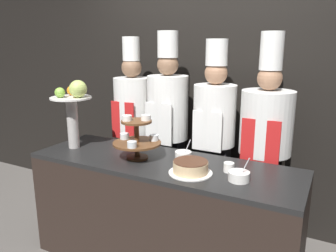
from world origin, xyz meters
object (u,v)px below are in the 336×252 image
Objects in this scene: tiered_stand at (137,138)px; chef_center_right at (214,133)px; serving_bowl_near at (239,176)px; chef_right at (265,142)px; fruit_pedestal at (73,104)px; serving_bowl_far at (183,155)px; chef_left at (133,122)px; cake_round at (191,167)px; chef_center_left at (168,124)px; cup_white at (229,167)px.

chef_center_right is at bearing 57.05° from tiered_stand.
chef_center_right is at bearing 121.96° from serving_bowl_near.
chef_right is at bearing -0.00° from chef_center_right.
serving_bowl_near is at bearing -91.91° from chef_right.
fruit_pedestal is (-0.61, -0.01, 0.21)m from tiered_stand.
serving_bowl_far is (0.92, 0.17, -0.34)m from fruit_pedestal.
tiered_stand is 0.20× the size of chef_left.
chef_center_right is 0.44m from chef_right.
chef_left is at bearing -180.00° from chef_center_right.
serving_bowl_far reaches higher than cake_round.
chef_center_right is at bearing 31.78° from fruit_pedestal.
chef_left is at bearing 143.25° from cake_round.
tiered_stand is 0.64m from fruit_pedestal.
chef_right is at bearing 88.09° from serving_bowl_near.
serving_bowl_far is at bearing -50.42° from chef_center_left.
fruit_pedestal is at bearing -104.75° from chef_left.
serving_bowl_far is 0.69m from chef_right.
cake_round is 1.82× the size of serving_bowl_near.
serving_bowl_near is 0.09× the size of chef_right.
chef_center_right is (-0.09, 0.69, 0.06)m from cake_round.
chef_left reaches higher than cake_round.
chef_center_right is at bearing 0.01° from chef_center_left.
serving_bowl_near is at bearing 5.24° from cake_round.
fruit_pedestal is at bearing -148.22° from chef_center_right.
serving_bowl_near is (0.81, -0.05, -0.13)m from tiered_stand.
chef_right is (0.51, 0.45, 0.06)m from serving_bowl_far.
cup_white is at bearing 5.12° from tiered_stand.
chef_center_right reaches higher than serving_bowl_near.
cake_round is 0.33m from serving_bowl_near.
tiered_stand is at bearing -84.59° from chef_center_left.
fruit_pedestal reaches higher than cake_round.
fruit_pedestal is 1.14m from cake_round.
cake_round is (1.09, -0.07, -0.33)m from fruit_pedestal.
serving_bowl_far is 0.09× the size of chef_center_right.
fruit_pedestal reaches higher than tiered_stand.
chef_center_left is (0.39, -0.00, 0.02)m from chef_left.
serving_bowl_near is at bearing -27.89° from chef_left.
chef_center_left is at bearing -180.00° from chef_right.
chef_center_right reaches higher than cup_white.
cake_round is 1.86× the size of serving_bowl_far.
chef_left is (-0.76, 0.45, 0.08)m from serving_bowl_far.
cup_white is 0.16m from serving_bowl_near.
tiered_stand is 0.50m from cake_round.
fruit_pedestal is 1.59m from chef_right.
tiered_stand is 2.24× the size of serving_bowl_near.
chef_right reaches higher than serving_bowl_far.
serving_bowl_far is 0.09× the size of chef_right.
serving_bowl_far is 0.59m from chef_center_left.
chef_left is 1.27m from chef_right.
chef_center_right is (0.45, 0.00, -0.03)m from chef_center_left.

